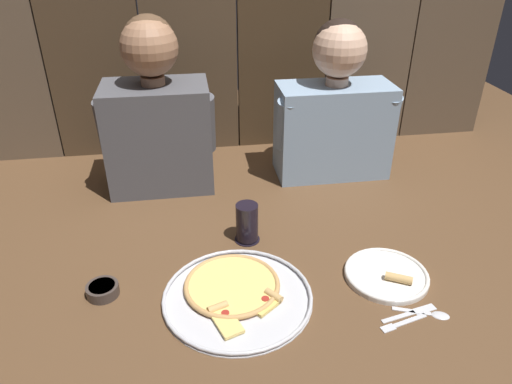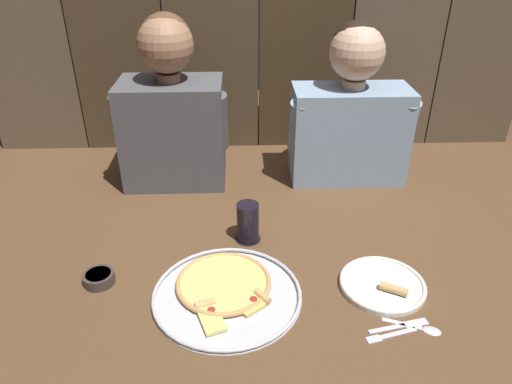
% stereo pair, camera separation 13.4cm
% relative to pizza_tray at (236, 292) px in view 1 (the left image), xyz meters
% --- Properties ---
extents(ground_plane, '(3.20, 3.20, 0.00)m').
position_rel_pizza_tray_xyz_m(ground_plane, '(0.12, 0.12, -0.01)').
color(ground_plane, brown).
extents(pizza_tray, '(0.39, 0.39, 0.03)m').
position_rel_pizza_tray_xyz_m(pizza_tray, '(0.00, 0.00, 0.00)').
color(pizza_tray, silver).
rests_on(pizza_tray, ground).
extents(dinner_plate, '(0.23, 0.23, 0.03)m').
position_rel_pizza_tray_xyz_m(dinner_plate, '(0.42, 0.01, -0.00)').
color(dinner_plate, white).
rests_on(dinner_plate, ground).
extents(drinking_glass, '(0.08, 0.08, 0.12)m').
position_rel_pizza_tray_xyz_m(drinking_glass, '(0.06, 0.24, 0.05)').
color(drinking_glass, black).
rests_on(drinking_glass, ground).
extents(dipping_bowl, '(0.08, 0.08, 0.03)m').
position_rel_pizza_tray_xyz_m(dipping_bowl, '(-0.34, 0.06, 0.01)').
color(dipping_bowl, '#3D332D').
rests_on(dipping_bowl, ground).
extents(table_fork, '(0.13, 0.05, 0.01)m').
position_rel_pizza_tray_xyz_m(table_fork, '(0.39, -0.16, -0.01)').
color(table_fork, silver).
rests_on(table_fork, ground).
extents(table_knife, '(0.16, 0.05, 0.01)m').
position_rel_pizza_tray_xyz_m(table_knife, '(0.42, -0.13, -0.01)').
color(table_knife, silver).
rests_on(table_knife, ground).
extents(table_spoon, '(0.14, 0.07, 0.01)m').
position_rel_pizza_tray_xyz_m(table_spoon, '(0.47, -0.14, -0.01)').
color(table_spoon, silver).
rests_on(table_spoon, ground).
extents(diner_left, '(0.40, 0.23, 0.60)m').
position_rel_pizza_tray_xyz_m(diner_left, '(-0.20, 0.64, 0.26)').
color(diner_left, '#4C4C51').
rests_on(diner_left, ground).
extents(diner_right, '(0.45, 0.20, 0.57)m').
position_rel_pizza_tray_xyz_m(diner_right, '(0.44, 0.64, 0.25)').
color(diner_right, '#849EB7').
rests_on(diner_right, ground).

